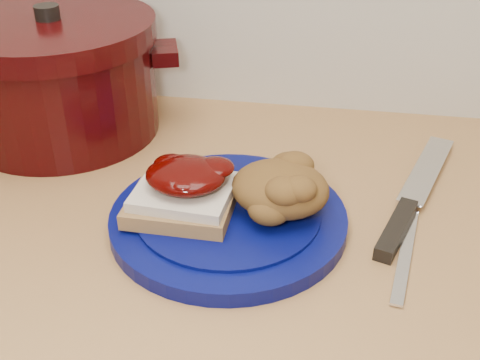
% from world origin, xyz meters
% --- Properties ---
extents(plate, '(0.30, 0.30, 0.02)m').
position_xyz_m(plate, '(0.04, 1.46, 0.91)').
color(plate, '#05094B').
rests_on(plate, wood_countertop).
extents(sandwich, '(0.12, 0.10, 0.06)m').
position_xyz_m(sandwich, '(-0.00, 1.46, 0.95)').
color(sandwich, olive).
rests_on(sandwich, plate).
extents(stuffing_mound, '(0.12, 0.11, 0.05)m').
position_xyz_m(stuffing_mound, '(0.10, 1.47, 0.95)').
color(stuffing_mound, brown).
rests_on(stuffing_mound, plate).
extents(chef_knife, '(0.12, 0.28, 0.02)m').
position_xyz_m(chef_knife, '(0.24, 1.51, 0.91)').
color(chef_knife, black).
rests_on(chef_knife, wood_countertop).
extents(butter_knife, '(0.04, 0.17, 0.00)m').
position_xyz_m(butter_knife, '(0.24, 1.44, 0.90)').
color(butter_knife, silver).
rests_on(butter_knife, wood_countertop).
extents(dutch_oven, '(0.36, 0.36, 0.18)m').
position_xyz_m(dutch_oven, '(-0.24, 1.66, 0.98)').
color(dutch_oven, black).
rests_on(dutch_oven, wood_countertop).
extents(pepper_grinder, '(0.07, 0.07, 0.14)m').
position_xyz_m(pepper_grinder, '(-0.27, 1.68, 0.97)').
color(pepper_grinder, black).
rests_on(pepper_grinder, wood_countertop).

